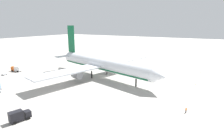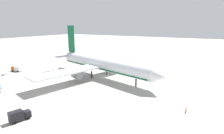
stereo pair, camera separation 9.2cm
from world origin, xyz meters
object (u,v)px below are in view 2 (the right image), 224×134
airliner (102,64)px  traffic_cone_2 (195,84)px  service_truck_3 (19,115)px  traffic_cone_1 (184,69)px  service_truck_5 (17,69)px  traffic_cone_0 (123,61)px  baggage_cart_0 (4,74)px  traffic_cone_3 (201,72)px  ground_worker_2 (186,110)px

airliner → traffic_cone_2: 44.94m
airliner → service_truck_3: size_ratio=11.95×
traffic_cone_1 → traffic_cone_2: bearing=-70.6°
service_truck_5 → traffic_cone_0: bearing=54.5°
service_truck_5 → traffic_cone_1: service_truck_5 is taller
baggage_cart_0 → traffic_cone_3: size_ratio=5.60×
ground_worker_2 → airliner: bearing=155.4°
service_truck_3 → traffic_cone_0: (-12.73, 89.33, -1.38)m
airliner → service_truck_5: (-47.80, -15.48, -5.02)m
traffic_cone_1 → baggage_cart_0: bearing=-142.3°
airliner → traffic_cone_0: 41.66m
baggage_cart_0 → traffic_cone_2: (89.38, 34.31, -0.41)m
traffic_cone_0 → traffic_cone_3: size_ratio=1.00×
airliner → traffic_cone_2: (43.20, 10.58, -6.40)m
traffic_cone_2 → ground_worker_2: bearing=-88.3°
traffic_cone_1 → traffic_cone_2: (9.64, -27.37, 0.00)m
traffic_cone_0 → traffic_cone_2: same height
airliner → ground_worker_2: (44.10, -20.21, -5.81)m
service_truck_5 → baggage_cart_0: service_truck_5 is taller
airliner → service_truck_5: bearing=-162.1°
baggage_cart_0 → traffic_cone_3: (89.41, 57.70, -0.41)m
airliner → service_truck_3: (4.73, -48.95, -5.01)m
ground_worker_2 → traffic_cone_3: ground_worker_2 is taller
service_truck_5 → traffic_cone_0: 68.61m
baggage_cart_0 → ground_worker_2: (90.29, 3.51, 0.17)m
ground_worker_2 → traffic_cone_2: bearing=91.7°
traffic_cone_0 → traffic_cone_2: bearing=-30.2°
service_truck_5 → traffic_cone_3: 103.61m
service_truck_5 → traffic_cone_3: (91.03, 49.45, -1.38)m
airliner → service_truck_3: 49.44m
service_truck_5 → traffic_cone_2: (91.00, 26.06, -1.38)m
service_truck_5 → traffic_cone_2: size_ratio=11.71×
service_truck_5 → baggage_cart_0: (1.62, -8.24, -0.97)m
service_truck_5 → traffic_cone_1: bearing=33.3°
traffic_cone_3 → baggage_cart_0: bearing=-147.2°
traffic_cone_3 → traffic_cone_0: bearing=172.9°
traffic_cone_0 → traffic_cone_1: 41.63m
airliner → traffic_cone_3: 55.35m
service_truck_3 → service_truck_5: service_truck_3 is taller
traffic_cone_0 → traffic_cone_2: 59.24m
baggage_cart_0 → traffic_cone_3: bearing=32.8°
baggage_cart_0 → traffic_cone_0: size_ratio=5.60×
traffic_cone_0 → traffic_cone_3: (51.22, -6.41, 0.00)m
airliner → baggage_cart_0: airliner is taller
baggage_cart_0 → traffic_cone_0: 74.62m
service_truck_5 → traffic_cone_2: 94.67m
baggage_cart_0 → traffic_cone_0: bearing=59.2°
service_truck_3 → traffic_cone_3: (38.50, 82.93, -1.38)m
ground_worker_2 → traffic_cone_2: size_ratio=3.09×
service_truck_3 → ground_worker_2: 48.75m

